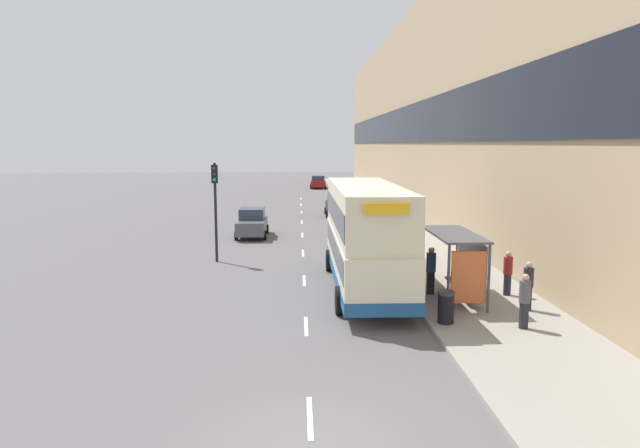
{
  "coord_description": "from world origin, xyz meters",
  "views": [
    {
      "loc": [
        -0.22,
        -10.57,
        5.93
      ],
      "look_at": [
        0.9,
        19.41,
        1.71
      ],
      "focal_mm": 32.0,
      "sensor_mm": 36.0,
      "label": 1
    }
  ],
  "objects_px": {
    "car_2": "(337,205)",
    "traffic_light_far_kerb": "(215,196)",
    "pedestrian_3": "(525,301)",
    "double_decker_bus_near": "(366,235)",
    "litter_bin": "(446,307)",
    "bus_shelter": "(461,254)",
    "pedestrian_1": "(528,285)",
    "car_1": "(318,182)",
    "pedestrian_at_shelter": "(431,270)",
    "car_0": "(252,223)",
    "pedestrian_2": "(508,273)"
  },
  "relations": [
    {
      "from": "bus_shelter",
      "to": "pedestrian_1",
      "type": "bearing_deg",
      "value": -34.83
    },
    {
      "from": "car_2",
      "to": "pedestrian_2",
      "type": "xyz_separation_m",
      "value": [
        4.85,
        -25.63,
        0.12
      ]
    },
    {
      "from": "car_2",
      "to": "traffic_light_far_kerb",
      "type": "relative_size",
      "value": 0.81
    },
    {
      "from": "pedestrian_3",
      "to": "double_decker_bus_near",
      "type": "bearing_deg",
      "value": 128.68
    },
    {
      "from": "car_0",
      "to": "pedestrian_3",
      "type": "height_order",
      "value": "pedestrian_3"
    },
    {
      "from": "pedestrian_3",
      "to": "traffic_light_far_kerb",
      "type": "relative_size",
      "value": 0.35
    },
    {
      "from": "car_1",
      "to": "pedestrian_2",
      "type": "xyz_separation_m",
      "value": [
        5.44,
        -55.47,
        0.17
      ]
    },
    {
      "from": "car_1",
      "to": "pedestrian_1",
      "type": "distance_m",
      "value": 57.73
    },
    {
      "from": "pedestrian_at_shelter",
      "to": "pedestrian_2",
      "type": "bearing_deg",
      "value": -5.88
    },
    {
      "from": "car_0",
      "to": "pedestrian_at_shelter",
      "type": "bearing_deg",
      "value": 118.41
    },
    {
      "from": "car_0",
      "to": "pedestrian_at_shelter",
      "type": "xyz_separation_m",
      "value": [
        8.13,
        -15.03,
        0.19
      ]
    },
    {
      "from": "double_decker_bus_near",
      "to": "car_1",
      "type": "xyz_separation_m",
      "value": [
        -0.11,
        53.96,
        -1.43
      ]
    },
    {
      "from": "traffic_light_far_kerb",
      "to": "car_2",
      "type": "bearing_deg",
      "value": 68.01
    },
    {
      "from": "pedestrian_at_shelter",
      "to": "bus_shelter",
      "type": "bearing_deg",
      "value": -45.39
    },
    {
      "from": "car_0",
      "to": "litter_bin",
      "type": "distance_m",
      "value": 20.22
    },
    {
      "from": "pedestrian_at_shelter",
      "to": "pedestrian_1",
      "type": "relative_size",
      "value": 1.08
    },
    {
      "from": "double_decker_bus_near",
      "to": "litter_bin",
      "type": "distance_m",
      "value": 5.52
    },
    {
      "from": "car_1",
      "to": "traffic_light_far_kerb",
      "type": "distance_m",
      "value": 48.59
    },
    {
      "from": "car_2",
      "to": "pedestrian_at_shelter",
      "type": "distance_m",
      "value": 25.41
    },
    {
      "from": "pedestrian_3",
      "to": "car_0",
      "type": "bearing_deg",
      "value": 117.64
    },
    {
      "from": "litter_bin",
      "to": "bus_shelter",
      "type": "bearing_deg",
      "value": 65.96
    },
    {
      "from": "pedestrian_3",
      "to": "car_2",
      "type": "bearing_deg",
      "value": 97.54
    },
    {
      "from": "pedestrian_3",
      "to": "pedestrian_1",
      "type": "bearing_deg",
      "value": 65.1
    },
    {
      "from": "car_2",
      "to": "pedestrian_2",
      "type": "relative_size",
      "value": 2.34
    },
    {
      "from": "car_1",
      "to": "traffic_light_far_kerb",
      "type": "xyz_separation_m",
      "value": [
        -6.77,
        -48.05,
        2.51
      ]
    },
    {
      "from": "bus_shelter",
      "to": "car_2",
      "type": "bearing_deg",
      "value": 96.14
    },
    {
      "from": "bus_shelter",
      "to": "double_decker_bus_near",
      "type": "relative_size",
      "value": 0.39
    },
    {
      "from": "car_0",
      "to": "litter_bin",
      "type": "relative_size",
      "value": 4.06
    },
    {
      "from": "car_0",
      "to": "pedestrian_2",
      "type": "distance_m",
      "value": 18.89
    },
    {
      "from": "car_2",
      "to": "bus_shelter",
      "type": "bearing_deg",
      "value": -83.86
    },
    {
      "from": "pedestrian_2",
      "to": "pedestrian_1",
      "type": "bearing_deg",
      "value": -90.4
    },
    {
      "from": "car_0",
      "to": "pedestrian_2",
      "type": "relative_size",
      "value": 2.47
    },
    {
      "from": "car_1",
      "to": "pedestrian_at_shelter",
      "type": "relative_size",
      "value": 2.18
    },
    {
      "from": "litter_bin",
      "to": "traffic_light_far_kerb",
      "type": "height_order",
      "value": "traffic_light_far_kerb"
    },
    {
      "from": "pedestrian_1",
      "to": "pedestrian_at_shelter",
      "type": "bearing_deg",
      "value": 141.61
    },
    {
      "from": "double_decker_bus_near",
      "to": "pedestrian_1",
      "type": "distance_m",
      "value": 6.5
    },
    {
      "from": "bus_shelter",
      "to": "car_0",
      "type": "height_order",
      "value": "bus_shelter"
    },
    {
      "from": "double_decker_bus_near",
      "to": "pedestrian_2",
      "type": "height_order",
      "value": "double_decker_bus_near"
    },
    {
      "from": "car_2",
      "to": "pedestrian_2",
      "type": "distance_m",
      "value": 26.09
    },
    {
      "from": "bus_shelter",
      "to": "car_0",
      "type": "xyz_separation_m",
      "value": [
        -9.01,
        15.92,
        -0.98
      ]
    },
    {
      "from": "car_1",
      "to": "car_2",
      "type": "height_order",
      "value": "car_2"
    },
    {
      "from": "pedestrian_3",
      "to": "bus_shelter",
      "type": "bearing_deg",
      "value": 108.0
    },
    {
      "from": "double_decker_bus_near",
      "to": "car_2",
      "type": "height_order",
      "value": "double_decker_bus_near"
    },
    {
      "from": "double_decker_bus_near",
      "to": "pedestrian_3",
      "type": "bearing_deg",
      "value": -51.32
    },
    {
      "from": "bus_shelter",
      "to": "pedestrian_1",
      "type": "xyz_separation_m",
      "value": [
        2.02,
        -1.4,
        -0.85
      ]
    },
    {
      "from": "litter_bin",
      "to": "pedestrian_1",
      "type": "bearing_deg",
      "value": 22.41
    },
    {
      "from": "pedestrian_2",
      "to": "litter_bin",
      "type": "distance_m",
      "value": 4.67
    },
    {
      "from": "car_1",
      "to": "bus_shelter",
      "type": "bearing_deg",
      "value": -86.53
    },
    {
      "from": "car_0",
      "to": "bus_shelter",
      "type": "bearing_deg",
      "value": 119.5
    },
    {
      "from": "pedestrian_at_shelter",
      "to": "traffic_light_far_kerb",
      "type": "xyz_separation_m",
      "value": [
        -9.29,
        7.12,
        2.27
      ]
    }
  ]
}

